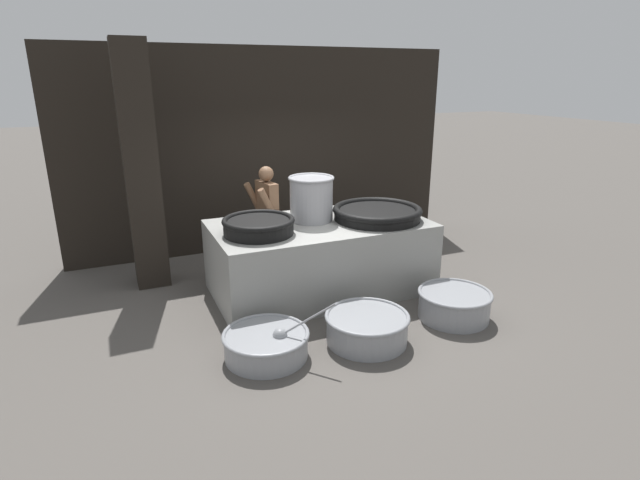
# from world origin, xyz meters

# --- Properties ---
(ground_plane) EXTENTS (60.00, 60.00, 0.00)m
(ground_plane) POSITION_xyz_m (0.00, 0.00, 0.00)
(ground_plane) COLOR #56514C
(back_wall) EXTENTS (7.03, 0.24, 3.50)m
(back_wall) POSITION_xyz_m (0.00, 2.41, 1.75)
(back_wall) COLOR black
(back_wall) RESTS_ON ground_plane
(support_pillar) EXTENTS (0.47, 0.47, 3.50)m
(support_pillar) POSITION_xyz_m (-2.23, 1.26, 1.75)
(support_pillar) COLOR black
(support_pillar) RESTS_ON ground_plane
(hearth_platform) EXTENTS (3.04, 1.66, 1.03)m
(hearth_platform) POSITION_xyz_m (0.00, 0.00, 0.51)
(hearth_platform) COLOR gray
(hearth_platform) RESTS_ON ground_plane
(giant_wok_near) EXTENTS (0.96, 0.96, 0.22)m
(giant_wok_near) POSITION_xyz_m (-0.95, -0.16, 1.15)
(giant_wok_near) COLOR black
(giant_wok_near) RESTS_ON hearth_platform
(giant_wok_far) EXTENTS (1.29, 1.29, 0.19)m
(giant_wok_far) POSITION_xyz_m (0.83, -0.16, 1.13)
(giant_wok_far) COLOR black
(giant_wok_far) RESTS_ON hearth_platform
(stock_pot) EXTENTS (0.65, 0.65, 0.64)m
(stock_pot) POSITION_xyz_m (-0.06, 0.18, 1.36)
(stock_pot) COLOR #9E9EA3
(stock_pot) RESTS_ON hearth_platform
(cook) EXTENTS (0.43, 0.65, 1.68)m
(cook) POSITION_xyz_m (-0.43, 1.12, 0.91)
(cook) COLOR brown
(cook) RESTS_ON ground_plane
(prep_bowl_vegetables) EXTENTS (1.15, 0.98, 0.72)m
(prep_bowl_vegetables) POSITION_xyz_m (-1.29, -1.47, 0.17)
(prep_bowl_vegetables) COLOR gray
(prep_bowl_vegetables) RESTS_ON ground_plane
(prep_bowl_meat) EXTENTS (0.95, 0.95, 0.37)m
(prep_bowl_meat) POSITION_xyz_m (1.24, -1.53, 0.20)
(prep_bowl_meat) COLOR gray
(prep_bowl_meat) RESTS_ON ground_plane
(prep_bowl_extra) EXTENTS (1.00, 1.00, 0.35)m
(prep_bowl_extra) POSITION_xyz_m (-0.10, -1.61, 0.19)
(prep_bowl_extra) COLOR gray
(prep_bowl_extra) RESTS_ON ground_plane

